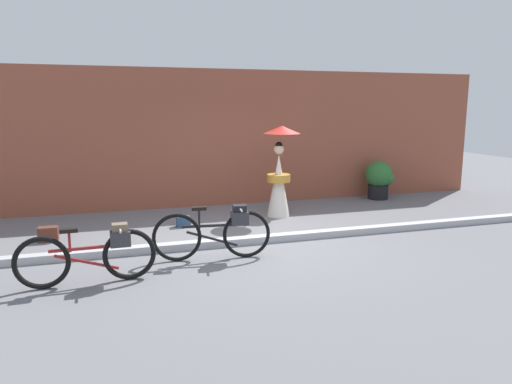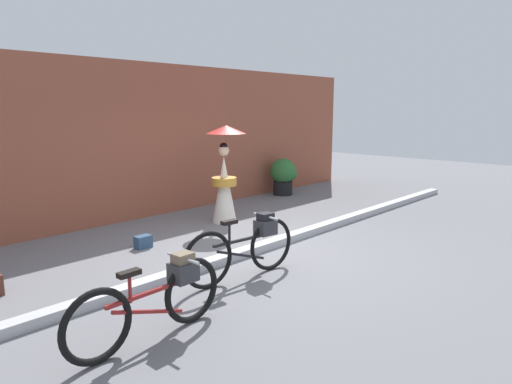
{
  "view_description": "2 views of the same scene",
  "coord_description": "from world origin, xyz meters",
  "px_view_note": "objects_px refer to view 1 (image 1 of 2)",
  "views": [
    {
      "loc": [
        -2.33,
        -7.4,
        2.31
      ],
      "look_at": [
        0.07,
        0.36,
        0.82
      ],
      "focal_mm": 32.91,
      "sensor_mm": 36.0,
      "label": 1
    },
    {
      "loc": [
        -5.0,
        -4.7,
        2.23
      ],
      "look_at": [
        0.45,
        0.4,
        0.86
      ],
      "focal_mm": 31.95,
      "sensor_mm": 36.0,
      "label": 2
    }
  ],
  "objects_px": {
    "person_with_parasol": "(279,172)",
    "backpack_spare": "(48,234)",
    "bicycle_far_side": "(218,231)",
    "bicycle_near_officer": "(93,254)",
    "backpack_on_pavement": "(183,221)",
    "potted_plant_by_door": "(379,178)"
  },
  "relations": [
    {
      "from": "person_with_parasol",
      "to": "backpack_spare",
      "type": "xyz_separation_m",
      "value": [
        -4.48,
        -0.62,
        -0.82
      ]
    },
    {
      "from": "potted_plant_by_door",
      "to": "backpack_on_pavement",
      "type": "xyz_separation_m",
      "value": [
        -5.15,
        -1.32,
        -0.42
      ]
    },
    {
      "from": "bicycle_near_officer",
      "to": "person_with_parasol",
      "type": "height_order",
      "value": "person_with_parasol"
    },
    {
      "from": "bicycle_far_side",
      "to": "backpack_spare",
      "type": "bearing_deg",
      "value": 145.33
    },
    {
      "from": "person_with_parasol",
      "to": "backpack_spare",
      "type": "bearing_deg",
      "value": -172.08
    },
    {
      "from": "bicycle_far_side",
      "to": "person_with_parasol",
      "type": "distance_m",
      "value": 3.11
    },
    {
      "from": "bicycle_far_side",
      "to": "person_with_parasol",
      "type": "height_order",
      "value": "person_with_parasol"
    },
    {
      "from": "person_with_parasol",
      "to": "potted_plant_by_door",
      "type": "xyz_separation_m",
      "value": [
        3.06,
        1.02,
        -0.43
      ]
    },
    {
      "from": "person_with_parasol",
      "to": "backpack_spare",
      "type": "relative_size",
      "value": 5.9
    },
    {
      "from": "potted_plant_by_door",
      "to": "backpack_on_pavement",
      "type": "height_order",
      "value": "potted_plant_by_door"
    },
    {
      "from": "bicycle_near_officer",
      "to": "person_with_parasol",
      "type": "bearing_deg",
      "value": 38.66
    },
    {
      "from": "bicycle_far_side",
      "to": "backpack_spare",
      "type": "height_order",
      "value": "bicycle_far_side"
    },
    {
      "from": "bicycle_near_officer",
      "to": "backpack_on_pavement",
      "type": "xyz_separation_m",
      "value": [
        1.57,
        2.63,
        -0.3
      ]
    },
    {
      "from": "backpack_spare",
      "to": "person_with_parasol",
      "type": "bearing_deg",
      "value": 7.92
    },
    {
      "from": "person_with_parasol",
      "to": "potted_plant_by_door",
      "type": "height_order",
      "value": "person_with_parasol"
    },
    {
      "from": "bicycle_far_side",
      "to": "person_with_parasol",
      "type": "xyz_separation_m",
      "value": [
        1.88,
        2.42,
        0.51
      ]
    },
    {
      "from": "backpack_on_pavement",
      "to": "backpack_spare",
      "type": "height_order",
      "value": "backpack_spare"
    },
    {
      "from": "bicycle_near_officer",
      "to": "potted_plant_by_door",
      "type": "xyz_separation_m",
      "value": [
        6.72,
        3.95,
        0.11
      ]
    },
    {
      "from": "backpack_spare",
      "to": "bicycle_near_officer",
      "type": "bearing_deg",
      "value": -70.42
    },
    {
      "from": "bicycle_far_side",
      "to": "potted_plant_by_door",
      "type": "relative_size",
      "value": 1.87
    },
    {
      "from": "person_with_parasol",
      "to": "backpack_on_pavement",
      "type": "bearing_deg",
      "value": -171.98
    },
    {
      "from": "person_with_parasol",
      "to": "backpack_on_pavement",
      "type": "xyz_separation_m",
      "value": [
        -2.09,
        -0.29,
        -0.84
      ]
    }
  ]
}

